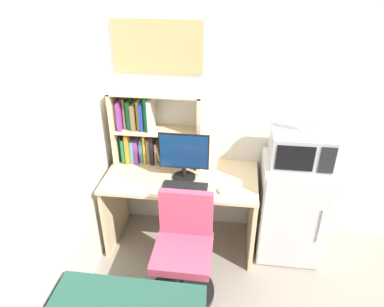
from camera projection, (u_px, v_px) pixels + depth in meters
wall_back at (337, 110)px, 2.99m from camera, size 6.40×0.04×2.60m
wall_left at (0, 209)px, 1.81m from camera, size 0.04×4.40×2.60m
desk at (182, 197)px, 3.20m from camera, size 1.33×0.68×0.76m
hutch_bookshelf at (145, 128)px, 3.16m from camera, size 0.79×0.25×0.68m
monitor at (184, 155)px, 2.95m from camera, size 0.42×0.20×0.42m
keyboard at (185, 187)px, 2.92m from camera, size 0.37×0.14×0.02m
computer_mouse at (221, 190)px, 2.87m from camera, size 0.06×0.09×0.03m
mini_fridge at (291, 208)px, 3.15m from camera, size 0.56×0.55×0.93m
microwave at (301, 148)px, 2.86m from camera, size 0.48×0.35×0.28m
desk_fan at (313, 114)px, 2.70m from camera, size 0.18×0.11×0.29m
desk_chair at (184, 254)px, 2.79m from camera, size 0.51×0.51×0.87m
wall_corkboard at (158, 47)px, 2.89m from camera, size 0.76×0.02×0.43m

